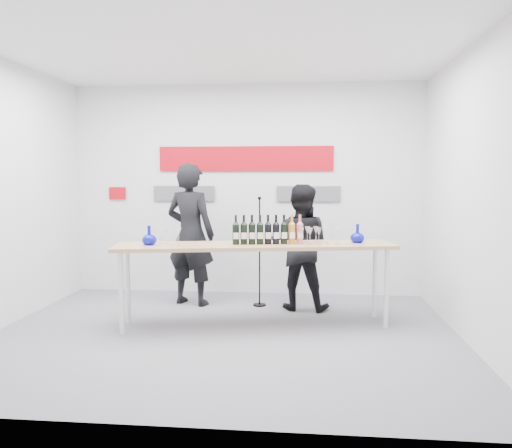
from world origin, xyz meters
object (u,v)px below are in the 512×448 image
at_px(tasting_table, 255,250).
at_px(presenter_left, 190,234).
at_px(presenter_right, 300,247).
at_px(mic_stand, 260,273).

xyz_separation_m(tasting_table, presenter_left, (-0.95, 0.88, 0.07)).
relative_size(tasting_table, presenter_right, 1.99).
relative_size(presenter_left, presenter_right, 1.17).
height_order(presenter_right, mic_stand, presenter_right).
xyz_separation_m(presenter_left, presenter_right, (1.44, -0.10, -0.14)).
height_order(tasting_table, presenter_left, presenter_left).
relative_size(presenter_right, mic_stand, 1.11).
bearing_deg(mic_stand, presenter_left, 168.56).
bearing_deg(mic_stand, presenter_right, -21.64).
distance_m(tasting_table, presenter_left, 1.29).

